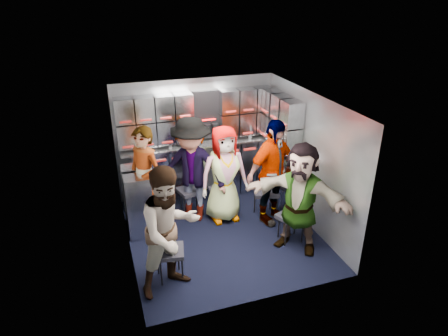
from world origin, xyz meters
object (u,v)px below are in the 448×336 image
object	(u,v)px
jump_seat_near_left	(169,253)
jump_seat_mid_right	(266,193)
jump_seat_near_right	(291,218)
attendant_arc_c	(224,174)
attendant_standing	(145,180)
attendant_arc_e	(300,198)
jump_seat_center	(221,192)
attendant_arc_a	(170,231)
attendant_arc_b	(192,170)
jump_seat_mid_left	(190,192)
attendant_arc_d	(272,173)

from	to	relation	value
jump_seat_near_left	jump_seat_mid_right	size ratio (longest dim) A/B	0.93
jump_seat_near_right	attendant_arc_c	distance (m)	1.25
jump_seat_mid_right	attendant_standing	size ratio (longest dim) A/B	0.28
attendant_arc_c	jump_seat_mid_right	bearing A→B (deg)	-11.80
attendant_arc_e	jump_seat_center	bearing A→B (deg)	166.19
jump_seat_near_right	attendant_arc_c	bearing A→B (deg)	129.26
jump_seat_center	attendant_arc_e	distance (m)	1.54
attendant_standing	attendant_arc_a	distance (m)	1.45
jump_seat_mid_right	attendant_arc_b	distance (m)	1.29
attendant_arc_c	jump_seat_center	bearing A→B (deg)	88.57
jump_seat_mid_right	attendant_arc_e	distance (m)	1.05
jump_seat_mid_right	attendant_arc_b	world-z (taller)	attendant_arc_b
jump_seat_mid_left	attendant_arc_d	bearing A→B (deg)	-29.12
jump_seat_mid_left	attendant_arc_b	xyz separation A→B (m)	(-0.00, -0.18, 0.48)
jump_seat_mid_left	attendant_standing	size ratio (longest dim) A/B	0.27
jump_seat_mid_right	attendant_standing	bearing A→B (deg)	173.65
attendant_arc_b	attendant_arc_d	xyz separation A→B (m)	(1.17, -0.47, -0.01)
attendant_arc_b	attendant_standing	bearing A→B (deg)	-141.19
jump_seat_mid_right	attendant_arc_a	bearing A→B (deg)	-145.81
attendant_arc_a	attendant_arc_c	size ratio (longest dim) A/B	1.05
jump_seat_center	attendant_standing	distance (m)	1.31
attendant_arc_a	attendant_arc_b	bearing A→B (deg)	47.44
attendant_arc_a	attendant_arc_b	world-z (taller)	attendant_arc_b
jump_seat_center	jump_seat_near_right	size ratio (longest dim) A/B	0.91
jump_seat_near_left	attendant_arc_e	bearing A→B (deg)	2.79
jump_seat_near_left	jump_seat_center	bearing A→B (deg)	50.19
jump_seat_near_right	attendant_standing	bearing A→B (deg)	153.08
attendant_arc_a	jump_seat_center	bearing A→B (deg)	34.31
jump_seat_mid_left	jump_seat_mid_right	bearing A→B (deg)	-21.93
attendant_arc_e	attendant_standing	bearing A→B (deg)	-165.12
attendant_arc_d	attendant_arc_b	bearing A→B (deg)	137.06
attendant_standing	attendant_arc_a	size ratio (longest dim) A/B	1.00
jump_seat_near_left	jump_seat_center	size ratio (longest dim) A/B	1.01
attendant_arc_d	attendant_arc_e	world-z (taller)	attendant_arc_d
attendant_standing	attendant_arc_d	size ratio (longest dim) A/B	0.98
jump_seat_near_right	attendant_arc_d	distance (m)	0.77
attendant_standing	attendant_arc_a	xyz separation A→B (m)	(0.08, -1.45, -0.00)
jump_seat_near_left	attendant_arc_e	distance (m)	1.93
jump_seat_mid_left	jump_seat_near_right	size ratio (longest dim) A/B	0.94
jump_seat_near_left	attendant_arc_b	world-z (taller)	attendant_arc_b
jump_seat_mid_right	attendant_arc_c	xyz separation A→B (m)	(-0.69, 0.13, 0.39)
jump_seat_center	jump_seat_near_right	distance (m)	1.32
jump_seat_center	attendant_arc_e	world-z (taller)	attendant_arc_e
jump_seat_near_left	jump_seat_mid_left	bearing A→B (deg)	66.77
jump_seat_center	attendant_arc_b	distance (m)	0.68
jump_seat_near_right	attendant_arc_b	size ratio (longest dim) A/B	0.28
jump_seat_mid_left	attendant_arc_c	world-z (taller)	attendant_arc_c
jump_seat_mid_right	attendant_arc_d	distance (m)	0.48
jump_seat_mid_left	jump_seat_mid_right	world-z (taller)	jump_seat_mid_right
jump_seat_mid_left	attendant_arc_d	size ratio (longest dim) A/B	0.26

